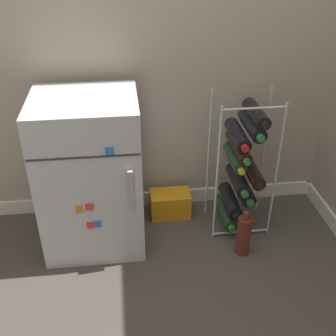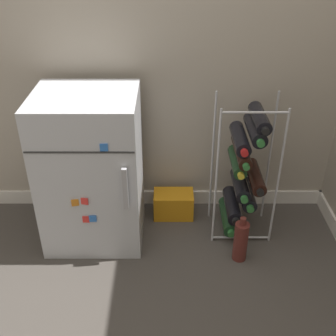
{
  "view_description": "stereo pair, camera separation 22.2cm",
  "coord_description": "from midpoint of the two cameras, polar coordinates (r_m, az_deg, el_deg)",
  "views": [
    {
      "loc": [
        -0.3,
        -1.56,
        1.58
      ],
      "look_at": [
        -0.08,
        0.33,
        0.42
      ],
      "focal_mm": 45.0,
      "sensor_mm": 36.0,
      "label": 1
    },
    {
      "loc": [
        -0.08,
        -1.57,
        1.58
      ],
      "look_at": [
        -0.08,
        0.33,
        0.42
      ],
      "focal_mm": 45.0,
      "sensor_mm": 36.0,
      "label": 2
    }
  ],
  "objects": [
    {
      "name": "loose_bottle_floor",
      "position": [
        2.26,
        7.43,
        -9.11
      ],
      "size": [
        0.07,
        0.07,
        0.27
      ],
      "color": "#56231E",
      "rests_on": "ground_plane"
    },
    {
      "name": "soda_box",
      "position": [
        2.53,
        -2.21,
        -4.97
      ],
      "size": [
        0.24,
        0.15,
        0.16
      ],
      "color": "orange",
      "rests_on": "ground_plane"
    },
    {
      "name": "mini_fridge",
      "position": [
        2.22,
        -13.27,
        -0.98
      ],
      "size": [
        0.51,
        0.47,
        0.84
      ],
      "color": "#B7BABF",
      "rests_on": "ground_plane"
    },
    {
      "name": "ground_plane",
      "position": [
        2.23,
        0.19,
        -13.66
      ],
      "size": [
        14.0,
        14.0,
        0.0
      ],
      "primitive_type": "plane",
      "color": "#423D38"
    },
    {
      "name": "wine_rack",
      "position": [
        2.3,
        7.1,
        0.17
      ],
      "size": [
        0.33,
        0.32,
        0.8
      ],
      "color": "#B2B2B7",
      "rests_on": "ground_plane"
    }
  ]
}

